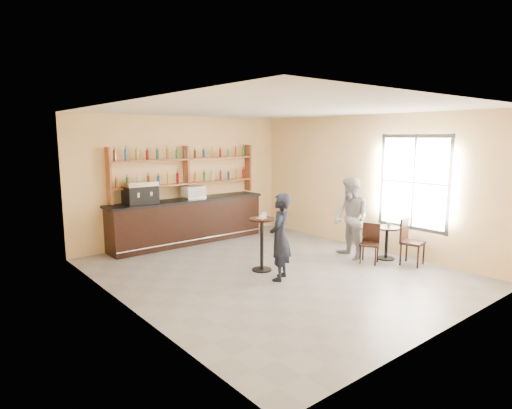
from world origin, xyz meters
TOP-DOWN VIEW (x-y plane):
  - floor at (0.00, 0.00)m, footprint 7.00×7.00m
  - ceiling at (0.00, 0.00)m, footprint 7.00×7.00m
  - wall_back at (0.00, 3.50)m, footprint 7.00×0.00m
  - wall_front at (0.00, -3.50)m, footprint 7.00×0.00m
  - wall_left at (-3.00, 0.00)m, footprint 0.00×7.00m
  - wall_right at (3.00, 0.00)m, footprint 0.00×7.00m
  - window_pane at (2.99, -1.20)m, footprint 0.00×2.00m
  - window_frame at (2.99, -1.20)m, footprint 0.04×1.70m
  - shelf_unit at (0.00, 3.37)m, footprint 4.00×0.26m
  - liquor_bottles at (0.00, 3.37)m, footprint 3.68×0.10m
  - bar_counter at (-0.11, 3.15)m, footprint 4.18×0.82m
  - espresso_machine at (-1.37, 3.15)m, footprint 0.74×0.48m
  - pastry_case at (0.05, 3.15)m, footprint 0.58×0.50m
  - pedestal_table at (-0.13, 0.21)m, footprint 0.63×0.63m
  - napkin at (-0.13, 0.21)m, footprint 0.19×0.19m
  - donut at (-0.12, 0.20)m, footprint 0.17×0.17m
  - cup_pedestal at (0.01, 0.31)m, footprint 0.12×0.12m
  - man_main at (-0.22, -0.43)m, footprint 0.72×0.67m
  - cafe_table at (2.53, -0.90)m, footprint 0.63×0.63m
  - cup_cafe at (2.58, -0.90)m, footprint 0.13×0.13m
  - chair_west at (1.98, -0.85)m, footprint 0.49×0.49m
  - chair_south at (2.58, -1.50)m, footprint 0.51×0.51m
  - patron_second at (1.97, -0.34)m, footprint 0.90×1.03m

SIDE VIEW (x-z plane):
  - floor at x=0.00m, z-range 0.00..0.00m
  - cafe_table at x=2.53m, z-range 0.00..0.73m
  - chair_west at x=1.98m, z-range 0.00..0.85m
  - chair_south at x=2.58m, z-range 0.00..0.99m
  - pedestal_table at x=-0.13m, z-range 0.00..1.08m
  - bar_counter at x=-0.11m, z-range 0.00..1.13m
  - cup_cafe at x=2.58m, z-range 0.73..0.83m
  - man_main at x=-0.22m, z-range 0.00..1.65m
  - patron_second at x=1.97m, z-range 0.00..1.81m
  - napkin at x=-0.13m, z-range 1.08..1.08m
  - donut at x=-0.12m, z-range 1.08..1.13m
  - cup_pedestal at x=0.01m, z-range 1.08..1.17m
  - pastry_case at x=0.05m, z-range 1.13..1.45m
  - espresso_machine at x=-1.37m, z-range 1.13..1.65m
  - wall_back at x=0.00m, z-range -1.90..5.10m
  - wall_front at x=0.00m, z-range -1.90..5.10m
  - wall_left at x=-3.00m, z-range -1.90..5.10m
  - wall_right at x=3.00m, z-range -1.90..5.10m
  - window_frame at x=2.99m, z-range 0.65..2.75m
  - window_pane at x=2.99m, z-range 0.70..2.70m
  - shelf_unit at x=0.00m, z-range 1.11..2.51m
  - liquor_bottles at x=0.00m, z-range 1.48..2.48m
  - ceiling at x=0.00m, z-range 3.20..3.20m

